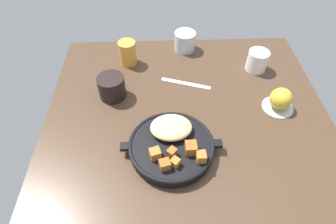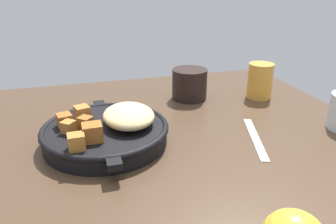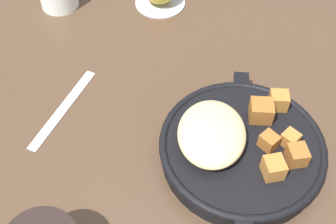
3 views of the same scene
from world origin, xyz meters
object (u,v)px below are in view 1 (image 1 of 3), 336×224
(coffee_mug_dark, at_px, (112,87))
(water_glass_short, at_px, (185,41))
(white_creamer_pitcher, at_px, (257,61))
(butter_knife, at_px, (186,83))
(red_apple, at_px, (281,99))
(juice_glass_amber, at_px, (128,53))
(cast_iron_skillet, at_px, (172,145))

(coffee_mug_dark, height_order, water_glass_short, coffee_mug_dark)
(white_creamer_pitcher, bearing_deg, butter_knife, -164.75)
(red_apple, bearing_deg, coffee_mug_dark, 171.84)
(juice_glass_amber, bearing_deg, white_creamer_pitcher, -6.75)
(juice_glass_amber, bearing_deg, water_glass_short, 20.13)
(white_creamer_pitcher, xyz_separation_m, water_glass_short, (-0.26, 0.14, -0.00))
(juice_glass_amber, bearing_deg, red_apple, -27.17)
(cast_iron_skillet, relative_size, coffee_mug_dark, 3.18)
(coffee_mug_dark, xyz_separation_m, juice_glass_amber, (0.04, 0.18, 0.01))
(water_glass_short, bearing_deg, white_creamer_pitcher, -28.22)
(coffee_mug_dark, distance_m, juice_glass_amber, 0.18)
(cast_iron_skillet, xyz_separation_m, white_creamer_pitcher, (0.33, 0.36, 0.01))
(cast_iron_skillet, xyz_separation_m, red_apple, (0.36, 0.15, 0.02))
(butter_knife, bearing_deg, juice_glass_amber, 166.84)
(white_creamer_pitcher, bearing_deg, juice_glass_amber, 173.25)
(butter_knife, bearing_deg, water_glass_short, 105.44)
(butter_knife, relative_size, water_glass_short, 2.17)
(juice_glass_amber, bearing_deg, cast_iron_skillet, -70.61)
(red_apple, bearing_deg, white_creamer_pitcher, 96.93)
(cast_iron_skillet, relative_size, water_glass_short, 3.45)
(butter_knife, distance_m, coffee_mug_dark, 0.26)
(coffee_mug_dark, bearing_deg, red_apple, -8.16)
(coffee_mug_dark, relative_size, white_creamer_pitcher, 1.18)
(cast_iron_skillet, relative_size, red_apple, 4.04)
(cast_iron_skillet, bearing_deg, butter_knife, 77.14)
(coffee_mug_dark, relative_size, water_glass_short, 1.09)
(cast_iron_skillet, relative_size, juice_glass_amber, 3.14)
(red_apple, distance_m, water_glass_short, 0.44)
(cast_iron_skillet, xyz_separation_m, juice_glass_amber, (-0.15, 0.41, 0.02))
(cast_iron_skillet, distance_m, red_apple, 0.39)
(cast_iron_skillet, bearing_deg, coffee_mug_dark, 129.07)
(juice_glass_amber, bearing_deg, coffee_mug_dark, -103.77)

